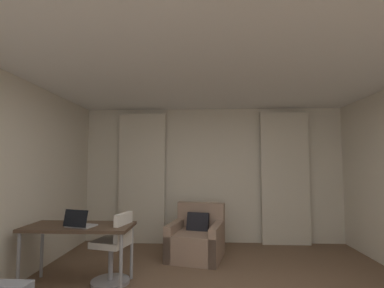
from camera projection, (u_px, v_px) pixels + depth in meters
wall_window at (212, 175)px, 5.55m from camera, size 5.12×0.06×2.60m
ceiling at (220, 43)px, 2.63m from camera, size 5.12×6.12×0.06m
curtain_left_panel at (142, 177)px, 5.48m from camera, size 0.90×0.06×2.50m
curtain_right_panel at (285, 177)px, 5.35m from camera, size 0.90×0.06×2.50m
armchair at (197, 240)px, 4.56m from camera, size 0.97×0.99×0.84m
desk at (79, 231)px, 3.53m from camera, size 1.32×0.58×0.73m
desk_chair at (114, 252)px, 3.57m from camera, size 0.48×0.48×0.88m
laptop at (80, 223)px, 3.42m from camera, size 0.37×0.32×0.22m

